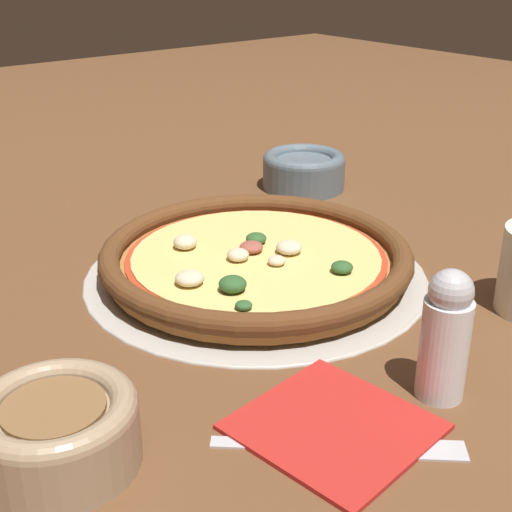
% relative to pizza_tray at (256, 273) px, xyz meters
% --- Properties ---
extents(ground_plane, '(3.00, 3.00, 0.00)m').
position_rel_pizza_tray_xyz_m(ground_plane, '(0.00, 0.00, -0.00)').
color(ground_plane, brown).
extents(pizza_tray, '(0.37, 0.37, 0.01)m').
position_rel_pizza_tray_xyz_m(pizza_tray, '(0.00, 0.00, 0.00)').
color(pizza_tray, '#B7B2A8').
rests_on(pizza_tray, ground_plane).
extents(pizza, '(0.33, 0.33, 0.03)m').
position_rel_pizza_tray_xyz_m(pizza, '(-0.00, 0.00, 0.02)').
color(pizza, '#A86B33').
rests_on(pizza, pizza_tray).
extents(bowl_near, '(0.12, 0.12, 0.05)m').
position_rel_pizza_tray_xyz_m(bowl_near, '(0.19, -0.24, 0.02)').
color(bowl_near, slate).
rests_on(bowl_near, ground_plane).
extents(bowl_far, '(0.11, 0.11, 0.05)m').
position_rel_pizza_tray_xyz_m(bowl_far, '(-0.15, 0.30, 0.03)').
color(bowl_far, '#9E8466').
rests_on(bowl_far, ground_plane).
extents(napkin, '(0.14, 0.14, 0.01)m').
position_rel_pizza_tray_xyz_m(napkin, '(-0.24, 0.12, 0.00)').
color(napkin, '#B2231E').
rests_on(napkin, ground_plane).
extents(fork, '(0.14, 0.15, 0.00)m').
position_rel_pizza_tray_xyz_m(fork, '(-0.27, 0.12, -0.00)').
color(fork, '#B7B7BC').
rests_on(fork, ground_plane).
extents(pepper_shaker, '(0.04, 0.04, 0.11)m').
position_rel_pizza_tray_xyz_m(pepper_shaker, '(-0.26, 0.02, 0.05)').
color(pepper_shaker, silver).
rests_on(pepper_shaker, ground_plane).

